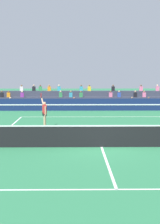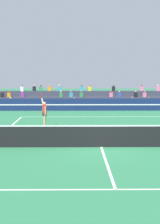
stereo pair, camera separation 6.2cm
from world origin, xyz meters
The scene contains 7 objects.
ground_plane centered at (0.00, 0.00, 0.00)m, with size 120.00×120.00×0.00m, color #2D7A4C.
court_lines centered at (0.00, 0.00, 0.00)m, with size 11.10×23.90×0.01m.
tennis_net centered at (0.00, 0.00, 0.54)m, with size 12.00×0.10×1.10m.
sponsor_banner_wall centered at (0.00, 16.60, 0.55)m, with size 18.00×0.26×1.10m.
bleacher_stand centered at (-0.01, 19.14, 0.66)m, with size 17.98×2.85×2.28m.
tennis_player centered at (-3.17, 5.70, 0.98)m, with size 0.51×1.31×2.27m.
tennis_ball centered at (1.63, 0.88, 0.03)m, with size 0.07×0.07×0.07m, color #C6DB33.
Camera 2 is at (-1.23, -17.56, 3.62)m, focal length 60.00 mm.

